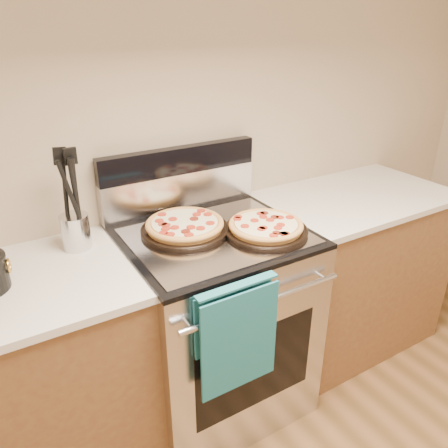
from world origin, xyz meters
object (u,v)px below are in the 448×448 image
pepperoni_pizza_back (185,226)px  pepperoni_pizza_front (266,227)px  range_body (215,323)px  utensil_crock (76,232)px

pepperoni_pizza_back → pepperoni_pizza_front: size_ratio=1.05×
range_body → pepperoni_pizza_front: size_ratio=2.58×
pepperoni_pizza_back → utensil_crock: size_ratio=2.62×
range_body → pepperoni_pizza_back: pepperoni_pizza_back is taller
pepperoni_pizza_front → range_body: bearing=149.7°
range_body → pepperoni_pizza_back: size_ratio=2.45×
pepperoni_pizza_back → pepperoni_pizza_front: pepperoni_pizza_back is taller
pepperoni_pizza_back → range_body: bearing=-35.2°
pepperoni_pizza_back → pepperoni_pizza_front: (0.29, -0.18, -0.00)m
pepperoni_pizza_front → utensil_crock: size_ratio=2.49×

